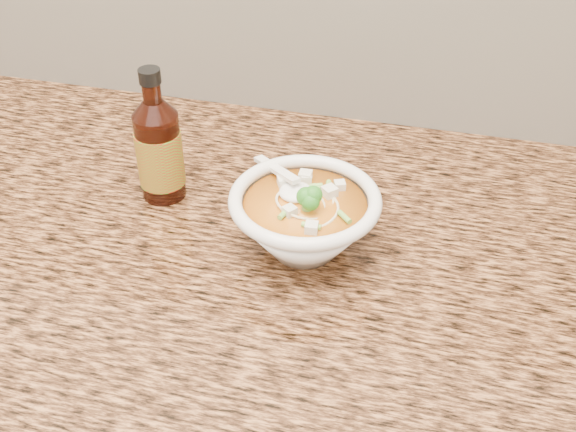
# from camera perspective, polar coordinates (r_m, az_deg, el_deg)

# --- Properties ---
(counter_slab) EXTENTS (4.00, 0.68, 0.04)m
(counter_slab) POSITION_cam_1_polar(r_m,az_deg,el_deg) (0.93, -8.83, -1.38)
(counter_slab) COLOR #A2683B
(counter_slab) RESTS_ON cabinet
(soup_bowl) EXTENTS (0.18, 0.18, 0.10)m
(soup_bowl) POSITION_cam_1_polar(r_m,az_deg,el_deg) (0.84, 1.30, -0.42)
(soup_bowl) COLOR white
(soup_bowl) RESTS_ON counter_slab
(hot_sauce_bottle) EXTENTS (0.06, 0.06, 0.18)m
(hot_sauce_bottle) POSITION_cam_1_polar(r_m,az_deg,el_deg) (0.93, -10.14, 5.14)
(hot_sauce_bottle) COLOR #361007
(hot_sauce_bottle) RESTS_ON counter_slab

